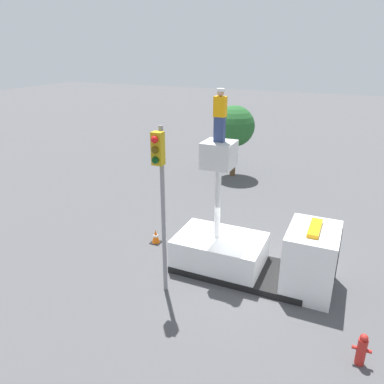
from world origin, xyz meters
name	(u,v)px	position (x,y,z in m)	size (l,w,h in m)	color
ground_plane	(240,272)	(0.00, 0.00, 0.00)	(120.00, 120.00, 0.00)	#4C4C4F
bucket_truck	(256,252)	(0.56, 0.00, 0.96)	(5.76, 2.30, 4.91)	black
worker	(220,116)	(-0.96, 0.00, 5.79)	(0.40, 0.26, 1.75)	navy
traffic_light_pole	(160,181)	(-2.06, -2.21, 4.06)	(0.34, 0.57, 5.75)	gray
fire_hydrant	(362,349)	(4.21, -2.90, 0.48)	(0.49, 0.25, 0.97)	#B2231E
traffic_cone_rear	(156,237)	(-3.97, 0.66, 0.30)	(0.43, 0.43, 0.63)	black
tree_left_bg	(234,127)	(-3.81, 10.61, 3.20)	(2.55, 2.55, 4.52)	brown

